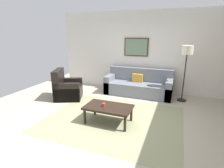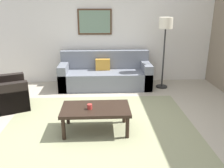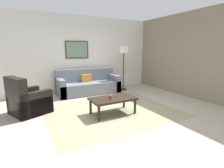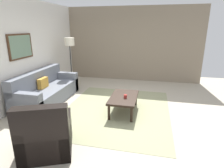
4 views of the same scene
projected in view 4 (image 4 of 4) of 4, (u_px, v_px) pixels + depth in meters
ground_plane at (117, 110)px, 4.80m from camera, size 8.00×8.00×0.00m
rear_partition at (21, 53)px, 4.93m from camera, size 6.00×0.12×2.80m
stone_feature_panel at (132, 44)px, 7.18m from camera, size 0.12×5.20×2.80m
area_rug at (117, 110)px, 4.80m from camera, size 3.23×2.64×0.01m
couch_main at (45, 91)px, 5.28m from camera, size 2.23×0.88×0.88m
armchair_leather at (46, 137)px, 3.06m from camera, size 1.05×1.05×0.95m
coffee_table at (124, 98)px, 4.59m from camera, size 1.10×0.64×0.41m
cup at (125, 96)px, 4.47m from camera, size 0.08×0.08×0.08m
lamp_standing at (70, 47)px, 6.24m from camera, size 0.32×0.32×1.71m
framed_artwork at (21, 46)px, 4.77m from camera, size 0.86×0.04×0.64m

